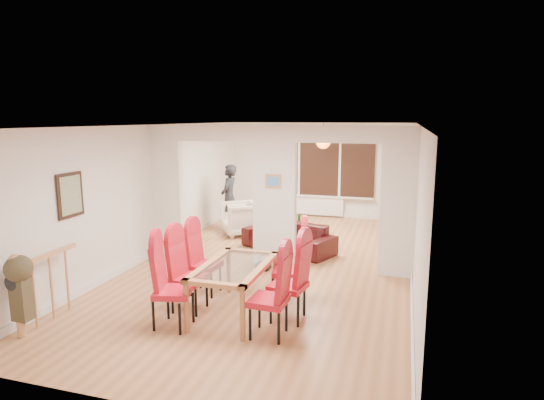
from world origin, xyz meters
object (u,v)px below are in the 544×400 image
at_px(dining_chair_lc, 205,261).
at_px(dining_chair_la, 173,285).
at_px(dining_chair_rb, 288,280).
at_px(dining_table, 235,289).
at_px(dining_chair_lb, 189,273).
at_px(person, 229,198).
at_px(television, 390,220).
at_px(sofa, 288,237).
at_px(dining_chair_rc, 289,265).
at_px(coffee_table, 306,231).
at_px(bottle, 299,219).
at_px(bowl, 300,224).
at_px(armchair, 241,218).
at_px(dining_chair_ra, 269,294).

bearing_deg(dining_chair_lc, dining_chair_la, -80.62).
height_order(dining_chair_la, dining_chair_rb, dining_chair_la).
relative_size(dining_table, dining_chair_lb, 1.39).
xyz_separation_m(person, television, (3.81, 1.03, -0.53)).
distance_m(sofa, person, 2.32).
bearing_deg(sofa, dining_chair_lc, -80.39).
relative_size(dining_chair_lc, dining_chair_rc, 0.91).
distance_m(dining_table, person, 4.93).
bearing_deg(dining_chair_rc, sofa, 95.36).
distance_m(dining_chair_lc, dining_chair_rb, 1.58).
bearing_deg(sofa, dining_table, -65.39).
height_order(dining_chair_lc, coffee_table, dining_chair_lc).
distance_m(dining_chair_rc, bottle, 4.12).
relative_size(coffee_table, bowl, 5.15).
relative_size(dining_chair_lc, armchair, 1.25).
xyz_separation_m(sofa, bowl, (-0.08, 1.38, -0.03)).
xyz_separation_m(dining_chair_la, bottle, (0.48, 5.24, -0.20)).
bearing_deg(dining_chair_la, dining_chair_ra, -9.55).
xyz_separation_m(dining_table, dining_chair_rc, (0.64, 0.58, 0.23)).
bearing_deg(television, dining_chair_lc, 155.31).
relative_size(coffee_table, bottle, 3.81).
bearing_deg(dining_chair_la, dining_chair_lb, 79.16).
height_order(coffee_table, bottle, bottle).
bearing_deg(armchair, bowl, 72.56).
distance_m(dining_chair_lb, sofa, 3.36).
height_order(coffee_table, bowl, bowl).
relative_size(dining_chair_rc, coffee_table, 1.15).
height_order(dining_chair_lc, bottle, dining_chair_lc).
bearing_deg(bowl, dining_chair_lb, -96.53).
xyz_separation_m(television, bowl, (-2.05, -0.97, -0.02)).
bearing_deg(dining_chair_rb, dining_table, -168.76).
relative_size(dining_chair_ra, coffee_table, 1.09).
bearing_deg(dining_chair_la, dining_chair_rb, 10.10).
bearing_deg(coffee_table, dining_chair_rc, -81.44).
bearing_deg(dining_chair_lb, person, 109.51).
bearing_deg(dining_chair_rc, dining_chair_lb, -162.42).
height_order(dining_chair_rb, bottle, dining_chair_rb).
bearing_deg(dining_chair_rb, dining_chair_lb, -166.47).
relative_size(dining_chair_lc, dining_chair_ra, 0.96).
bearing_deg(dining_chair_lb, armchair, 105.08).
xyz_separation_m(person, coffee_table, (1.93, -0.02, -0.69)).
bearing_deg(dining_chair_rb, dining_chair_la, -145.70).
xyz_separation_m(dining_chair_la, coffee_table, (0.67, 5.13, -0.46)).
relative_size(dining_chair_lb, dining_chair_lc, 1.03).
relative_size(dining_table, dining_chair_lc, 1.43).
height_order(dining_chair_lb, person, person).
bearing_deg(dining_chair_rb, sofa, 114.03).
xyz_separation_m(dining_chair_rc, bottle, (-0.79, 4.04, -0.22)).
height_order(dining_chair_la, dining_chair_rc, dining_chair_rc).
relative_size(armchair, bowl, 4.30).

